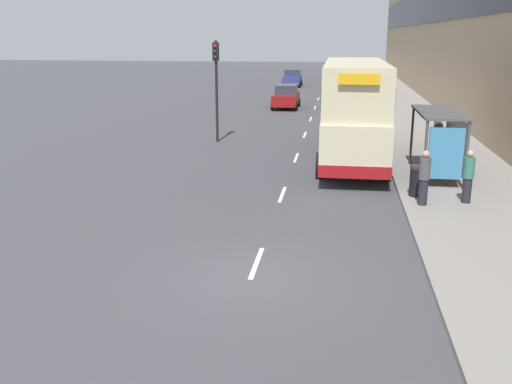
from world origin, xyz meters
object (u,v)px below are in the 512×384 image
pedestrian_1 (424,177)px  traffic_light_far_kerb (216,75)px  pedestrian_2 (437,132)px  bus_shelter (444,132)px  pedestrian_at_shelter (468,176)px  car_0 (286,97)px  car_1 (292,78)px  car_2 (344,70)px  double_decker_bus_near (354,110)px  pedestrian_3 (438,139)px  litter_bin (418,181)px

pedestrian_1 → traffic_light_far_kerb: (-9.00, 10.78, 2.40)m
traffic_light_far_kerb → pedestrian_2: bearing=-8.6°
bus_shelter → pedestrian_at_shelter: size_ratio=2.43×
car_0 → bus_shelter: bearing=110.1°
car_1 → car_2: bearing=-109.5°
car_1 → pedestrian_at_shelter: bearing=101.9°
pedestrian_2 → double_decker_bus_near: bearing=-150.1°
pedestrian_3 → litter_bin: pedestrian_3 is taller
bus_shelter → pedestrian_3: 3.22m
car_2 → pedestrian_at_shelter: (3.71, -60.35, 0.18)m
car_2 → litter_bin: car_2 is taller
pedestrian_1 → litter_bin: pedestrian_1 is taller
pedestrian_3 → traffic_light_far_kerb: bearing=159.8°
car_0 → double_decker_bus_near: bearing=104.0°
bus_shelter → pedestrian_1: bearing=-107.0°
bus_shelter → pedestrian_2: (0.64, 5.32, -0.82)m
litter_bin → car_1: bearing=100.2°
bus_shelter → pedestrian_at_shelter: (0.26, -3.38, -0.85)m
bus_shelter → car_2: (-3.45, 56.97, -1.03)m
bus_shelter → double_decker_bus_near: 4.51m
pedestrian_1 → car_2: bearing=92.1°
litter_bin → double_decker_bus_near: bearing=109.6°
car_2 → pedestrian_at_shelter: pedestrian_at_shelter is taller
car_0 → traffic_light_far_kerb: traffic_light_far_kerb is taller
traffic_light_far_kerb → car_1: bearing=88.2°
bus_shelter → car_1: size_ratio=0.98×
pedestrian_2 → pedestrian_3: 2.24m
bus_shelter → traffic_light_far_kerb: traffic_light_far_kerb is taller
car_0 → pedestrian_3: pedestrian_3 is taller
double_decker_bus_near → car_2: size_ratio=2.30×
double_decker_bus_near → pedestrian_3: bearing=0.9°
bus_shelter → pedestrian_1: (-1.17, -3.82, -0.83)m
traffic_light_far_kerb → pedestrian_at_shelter: bearing=-44.7°
pedestrian_at_shelter → pedestrian_2: pedestrian_2 is taller
car_0 → car_2: (4.51, 35.21, -0.02)m
car_1 → pedestrian_at_shelter: (9.37, -44.36, 0.12)m
car_1 → pedestrian_1: (7.94, -44.80, 0.14)m
bus_shelter → car_0: 23.19m
car_1 → pedestrian_2: 36.97m
pedestrian_2 → traffic_light_far_kerb: traffic_light_far_kerb is taller
pedestrian_2 → car_2: bearing=94.5°
pedestrian_2 → pedestrian_1: bearing=-101.2°
car_2 → litter_bin: size_ratio=4.32×
car_1 → pedestrian_at_shelter: pedestrian_at_shelter is taller
double_decker_bus_near → pedestrian_2: bearing=29.9°
bus_shelter → traffic_light_far_kerb: bearing=145.6°
traffic_light_far_kerb → bus_shelter: bearing=-34.4°
car_0 → pedestrian_1: (6.79, -25.58, 0.18)m
car_0 → pedestrian_2: (8.60, -16.44, 0.19)m
traffic_light_far_kerb → car_0: bearing=81.5°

